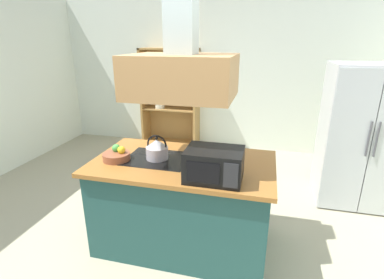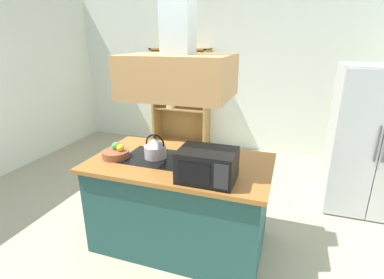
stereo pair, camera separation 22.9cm
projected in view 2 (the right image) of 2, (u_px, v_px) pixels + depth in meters
name	position (u px, v px, depth m)	size (l,w,h in m)	color
ground_plane	(163.00, 237.00, 3.11)	(7.80, 7.80, 0.00)	#A19A7F
wall_back	(228.00, 76.00, 5.35)	(6.00, 0.12, 2.70)	silver
kitchen_island	(181.00, 202.00, 2.91)	(1.70, 0.99, 0.90)	#1F4845
range_hood	(179.00, 64.00, 2.48)	(0.90, 0.70, 1.19)	#AD7C49
refrigerator	(372.00, 141.00, 3.43)	(0.90, 0.77, 1.73)	#BEBDC0
dish_cabinet	(182.00, 104.00, 5.59)	(1.06, 0.40, 1.83)	#A1743C
kettle	(155.00, 148.00, 2.81)	(0.21, 0.21, 0.24)	#BBB2BB
cutting_board	(203.00, 152.00, 2.97)	(0.34, 0.24, 0.02)	tan
microwave	(207.00, 165.00, 2.36)	(0.46, 0.35, 0.26)	black
fruit_bowl	(116.00, 153.00, 2.84)	(0.26, 0.26, 0.14)	brown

